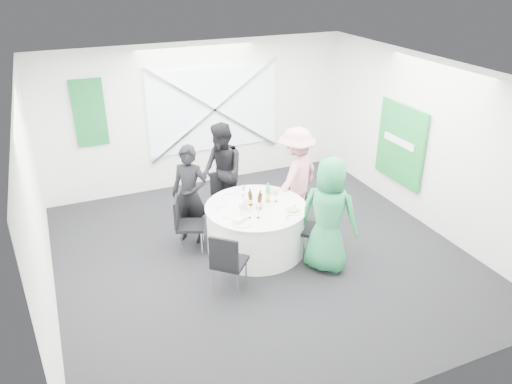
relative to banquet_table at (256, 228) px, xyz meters
name	(u,v)px	position (x,y,z in m)	size (l,w,h in m)	color
floor	(261,255)	(0.00, -0.20, -0.38)	(6.00, 6.00, 0.00)	black
ceiling	(262,75)	(0.00, -0.20, 2.42)	(6.00, 6.00, 0.00)	white
wall_back	(199,115)	(0.00, 2.80, 1.02)	(6.00, 6.00, 0.00)	white
wall_front	(391,290)	(0.00, -3.20, 1.02)	(6.00, 6.00, 0.00)	white
wall_left	(37,211)	(-3.00, -0.20, 1.02)	(6.00, 6.00, 0.00)	white
wall_right	(428,144)	(3.00, -0.20, 1.02)	(6.00, 6.00, 0.00)	white
window_panel	(214,109)	(0.30, 2.76, 1.12)	(2.60, 0.03, 1.60)	silver
window_brace_a	(215,110)	(0.30, 2.72, 1.12)	(0.05, 0.05, 3.16)	silver
window_brace_b	(215,110)	(0.30, 2.72, 1.12)	(0.05, 0.05, 3.16)	silver
green_banner	(89,113)	(-2.00, 2.75, 1.32)	(0.55, 0.04, 1.20)	#125A22
green_sign	(400,144)	(2.94, 0.40, 0.82)	(0.05, 1.20, 1.40)	#188835
banquet_table	(256,228)	(0.00, 0.00, 0.00)	(1.56, 1.56, 0.76)	silver
chair_back	(223,192)	(-0.11, 1.19, 0.11)	(0.42, 0.42, 0.84)	black
chair_back_left	(185,221)	(-1.03, 0.39, 0.16)	(0.54, 0.54, 0.92)	black
chair_back_right	(294,193)	(1.01, 0.67, 0.11)	(0.54, 0.53, 0.85)	black
chair_front_right	(324,225)	(0.83, -0.62, 0.19)	(0.62, 0.62, 0.97)	black
chair_front_left	(227,260)	(-0.80, -0.90, 0.17)	(0.60, 0.60, 0.94)	black
person_man_back_left	(190,195)	(-0.84, 0.68, 0.43)	(0.59, 0.39, 1.62)	black
person_man_back	(222,172)	(-0.10, 1.23, 0.47)	(0.83, 0.45, 1.71)	black
person_woman_pink	(296,177)	(0.97, 0.56, 0.47)	(1.10, 0.51, 1.71)	pink
person_woman_green	(329,215)	(0.76, -0.86, 0.49)	(0.85, 0.55, 1.74)	#25894D
plate_back	(245,191)	(0.04, 0.55, 0.39)	(0.27, 0.27, 0.01)	silver
plate_back_left	(218,204)	(-0.50, 0.30, 0.39)	(0.26, 0.26, 0.01)	silver
plate_back_right	(272,191)	(0.43, 0.34, 0.40)	(0.30, 0.30, 0.04)	silver
plate_front_right	(293,210)	(0.44, -0.37, 0.40)	(0.28, 0.28, 0.04)	silver
plate_front_left	(242,223)	(-0.39, -0.41, 0.39)	(0.29, 0.29, 0.01)	silver
napkin	(239,220)	(-0.42, -0.36, 0.42)	(0.18, 0.12, 0.05)	silver
beer_bottle_a	(251,200)	(-0.07, 0.06, 0.47)	(0.06, 0.06, 0.24)	#3D1F0B
beer_bottle_b	(250,197)	(-0.04, 0.14, 0.47)	(0.06, 0.06, 0.24)	#3D1F0B
beer_bottle_c	(260,200)	(0.06, -0.02, 0.48)	(0.06, 0.06, 0.27)	#3D1F0B
beer_bottle_d	(260,203)	(0.01, -0.11, 0.49)	(0.06, 0.06, 0.28)	#3D1F0B
green_water_bottle	(268,194)	(0.23, 0.07, 0.50)	(0.08, 0.08, 0.31)	#41AA5A
clear_water_bottle	(245,205)	(-0.22, -0.08, 0.48)	(0.08, 0.08, 0.27)	white
wine_glass_a	(243,189)	(-0.04, 0.41, 0.50)	(0.07, 0.07, 0.17)	white
wine_glass_b	(241,208)	(-0.32, -0.19, 0.50)	(0.07, 0.07, 0.17)	white
wine_glass_c	(276,194)	(0.35, 0.03, 0.50)	(0.07, 0.07, 0.17)	white
wine_glass_d	(249,210)	(-0.23, -0.30, 0.50)	(0.07, 0.07, 0.17)	white
wine_glass_e	(258,210)	(-0.11, -0.35, 0.50)	(0.07, 0.07, 0.17)	white
fork_a	(226,218)	(-0.55, -0.18, 0.38)	(0.01, 0.15, 0.01)	silver
knife_a	(247,224)	(-0.34, -0.46, 0.38)	(0.01, 0.15, 0.01)	silver
fork_b	(288,217)	(0.29, -0.50, 0.38)	(0.01, 0.15, 0.01)	silver
knife_b	(294,207)	(0.52, -0.26, 0.38)	(0.01, 0.15, 0.01)	silver
fork_c	(222,200)	(-0.41, 0.41, 0.38)	(0.01, 0.15, 0.01)	silver
knife_c	(218,208)	(-0.55, 0.16, 0.38)	(0.01, 0.15, 0.01)	silver
fork_d	(251,190)	(0.15, 0.56, 0.38)	(0.01, 0.15, 0.01)	silver
knife_d	(231,194)	(-0.21, 0.54, 0.38)	(0.01, 0.15, 0.01)	silver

